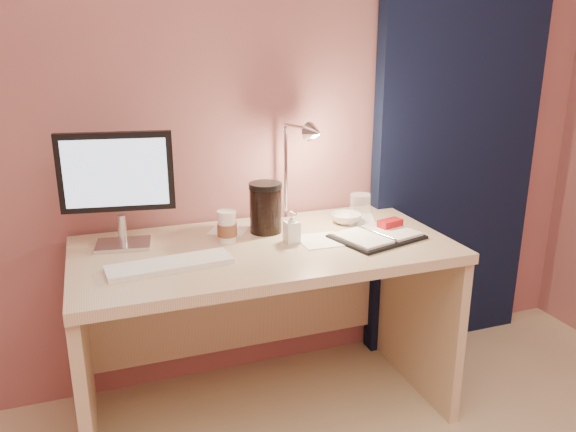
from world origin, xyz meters
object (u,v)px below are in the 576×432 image
object	(u,v)px
monitor	(117,180)
dark_jar	(266,210)
coffee_cup	(227,227)
desk_lamp	(285,162)
lotion_bottle	(292,227)
keyboard	(170,264)
planner	(378,235)
bowl	(346,218)
desk	(260,292)
clear_cup	(360,212)

from	to	relation	value
monitor	dark_jar	distance (m)	0.58
coffee_cup	desk_lamp	world-z (taller)	desk_lamp
coffee_cup	lotion_bottle	bearing A→B (deg)	-21.38
monitor	keyboard	distance (m)	0.38
planner	bowl	world-z (taller)	planner
desk	clear_cup	distance (m)	0.52
keyboard	desk	bearing A→B (deg)	19.90
desk	keyboard	xyz separation A→B (m)	(-0.37, -0.17, 0.23)
keyboard	bowl	xyz separation A→B (m)	(0.77, 0.24, 0.01)
desk_lamp	clear_cup	bearing A→B (deg)	-48.29
bowl	desk_lamp	distance (m)	0.36
planner	dark_jar	world-z (taller)	dark_jar
planner	lotion_bottle	size ratio (longest dim) A/B	3.07
planner	desk_lamp	world-z (taller)	desk_lamp
monitor	desk_lamp	distance (m)	0.65
monitor	coffee_cup	bearing A→B (deg)	-2.62
planner	desk_lamp	distance (m)	0.47
bowl	desk_lamp	size ratio (longest dim) A/B	0.30
desk	monitor	xyz separation A→B (m)	(-0.50, 0.09, 0.48)
keyboard	desk_lamp	bearing A→B (deg)	24.47
desk	dark_jar	bearing A→B (deg)	53.90
clear_cup	dark_jar	world-z (taller)	dark_jar
keyboard	bowl	size ratio (longest dim) A/B	3.25
monitor	clear_cup	distance (m)	0.95
bowl	monitor	bearing A→B (deg)	178.62
planner	coffee_cup	distance (m)	0.58
planner	desk_lamp	xyz separation A→B (m)	(-0.29, 0.27, 0.26)
monitor	clear_cup	xyz separation A→B (m)	(0.92, -0.11, -0.18)
planner	clear_cup	xyz separation A→B (m)	(-0.02, 0.13, 0.06)
bowl	desk	bearing A→B (deg)	-170.75
bowl	lotion_bottle	size ratio (longest dim) A/B	1.07
monitor	dark_jar	bearing A→B (deg)	6.93
bowl	lotion_bottle	distance (m)	0.33
keyboard	bowl	world-z (taller)	bowl
desk	lotion_bottle	bearing A→B (deg)	-35.80
desk	bowl	distance (m)	0.48
bowl	keyboard	bearing A→B (deg)	-162.89
lotion_bottle	coffee_cup	bearing A→B (deg)	158.62
planner	lotion_bottle	xyz separation A→B (m)	(-0.33, 0.07, 0.05)
keyboard	lotion_bottle	xyz separation A→B (m)	(0.47, 0.09, 0.05)
coffee_cup	monitor	bearing A→B (deg)	168.65
desk	planner	distance (m)	0.52
lotion_bottle	desk_lamp	world-z (taller)	desk_lamp
desk	keyboard	world-z (taller)	keyboard
coffee_cup	lotion_bottle	distance (m)	0.25
monitor	planner	world-z (taller)	monitor
monitor	keyboard	size ratio (longest dim) A/B	1.02
coffee_cup	planner	bearing A→B (deg)	-15.73
monitor	desk_lamp	bearing A→B (deg)	11.95
coffee_cup	dark_jar	world-z (taller)	dark_jar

